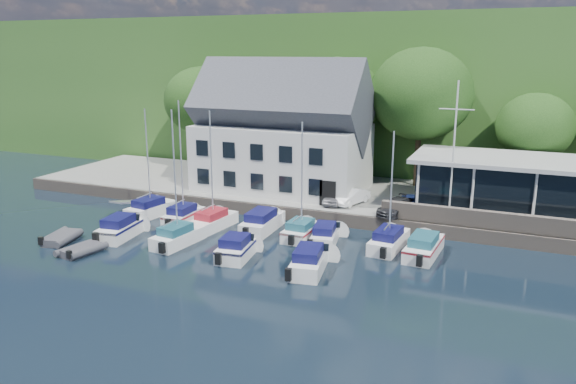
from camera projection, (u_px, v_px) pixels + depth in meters
name	position (u px, v px, depth m)	size (l,w,h in m)	color
ground	(281.00, 281.00, 31.73)	(180.00, 180.00, 0.00)	black
quay	(363.00, 199.00, 47.26)	(60.00, 13.00, 1.00)	gray
quay_face	(340.00, 220.00, 41.45)	(60.00, 0.30, 1.00)	#70645A
hillside	(442.00, 81.00, 85.20)	(160.00, 75.00, 16.00)	#2F5A21
field_patch	(506.00, 26.00, 87.35)	(50.00, 30.00, 0.30)	#535D2E
harbor_building	(282.00, 138.00, 47.78)	(14.40, 8.20, 8.70)	silver
club_pavilion	(505.00, 185.00, 41.19)	(13.20, 7.20, 4.10)	black
seawall	(516.00, 223.00, 37.06)	(18.00, 0.50, 1.20)	#70645A
gangway	(140.00, 209.00, 45.94)	(1.20, 6.00, 1.40)	silver
car_silver	(335.00, 196.00, 43.84)	(1.37, 3.42, 1.16)	#A8A7AC
car_white	(352.00, 197.00, 43.68)	(1.24, 3.54, 1.17)	white
car_dgrey	(396.00, 206.00, 41.02)	(1.59, 3.91, 1.13)	#292A2D
car_blue	(413.00, 203.00, 41.68)	(1.41, 3.57, 1.22)	#2F4590
flagpole	(453.00, 152.00, 38.76)	(2.33, 0.20, 9.72)	silver
tree_0	(202.00, 118.00, 56.14)	(7.39, 7.39, 10.10)	#123610
tree_1	(268.00, 127.00, 54.15)	(6.43, 6.43, 8.79)	#123610
tree_2	(336.00, 120.00, 50.60)	(8.12, 8.12, 11.10)	#123610
tree_3	(420.00, 118.00, 48.26)	(8.76, 8.76, 11.97)	#123610
tree_4	(533.00, 145.00, 45.66)	(6.13, 6.13, 8.38)	#123610
boat_r1_0	(148.00, 160.00, 43.04)	(1.85, 6.09, 9.02)	white
boat_r1_1	(181.00, 165.00, 41.22)	(1.81, 5.38, 8.89)	white
boat_r1_2	(212.00, 170.00, 40.08)	(1.87, 5.96, 8.66)	white
boat_r1_3	(262.00, 220.00, 40.41)	(1.95, 6.64, 1.56)	white
boat_r1_4	(302.00, 181.00, 37.92)	(1.87, 5.17, 8.23)	white
boat_r1_5	(326.00, 233.00, 37.91)	(1.68, 5.47, 1.35)	white
boat_r1_6	(392.00, 185.00, 35.91)	(1.82, 6.36, 8.63)	white
boat_r1_7	(424.00, 245.00, 35.53)	(1.90, 6.44, 1.44)	white
boat_r2_0	(121.00, 226.00, 39.03)	(1.89, 5.96, 1.56)	white
boat_r2_1	(175.00, 181.00, 36.57)	(1.80, 5.77, 8.83)	white
boat_r2_2	(237.00, 246.00, 35.14)	(1.93, 4.97, 1.49)	white
boat_r2_3	(310.00, 258.00, 33.13)	(1.87, 6.25, 1.49)	white
dinghy_0	(61.00, 236.00, 38.17)	(1.90, 3.17, 0.74)	#3A3A3F
dinghy_1	(81.00, 249.00, 35.92)	(1.76, 2.94, 0.69)	#3A3A3F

